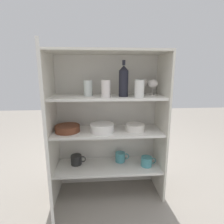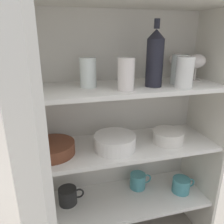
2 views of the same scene
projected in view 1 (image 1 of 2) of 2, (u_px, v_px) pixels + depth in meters
ground_plane at (109, 204)px, 1.50m from camera, size 8.00×8.00×0.00m
cupboard_back_panel at (107, 123)px, 1.68m from camera, size 0.96×0.02×1.25m
cupboard_side_left at (52, 130)px, 1.48m from camera, size 0.02×0.35×1.25m
cupboard_side_right at (161, 127)px, 1.55m from camera, size 0.02×0.35×1.25m
cupboard_top_panel at (107, 52)px, 1.38m from camera, size 0.96×0.35×0.02m
shelf_board_lower at (108, 166)px, 1.60m from camera, size 0.93×0.32×0.02m
shelf_board_middle at (108, 132)px, 1.52m from camera, size 0.93×0.32×0.02m
shelf_board_upper at (108, 97)px, 1.46m from camera, size 0.93×0.32×0.02m
cupboard_door at (46, 150)px, 1.09m from camera, size 0.17×0.46×1.25m
tumbler_glass_0 at (88, 88)px, 1.45m from camera, size 0.07×0.07×0.13m
tumbler_glass_1 at (140, 88)px, 1.44m from camera, size 0.07×0.07×0.14m
tumbler_glass_2 at (106, 89)px, 1.36m from camera, size 0.07×0.07×0.13m
tumbler_glass_3 at (139, 89)px, 1.35m from camera, size 0.08×0.08×0.13m
wine_glass_0 at (153, 84)px, 1.48m from camera, size 0.09×0.09×0.14m
wine_glass_1 at (143, 83)px, 1.55m from camera, size 0.09×0.09×0.13m
wine_bottle at (124, 81)px, 1.39m from camera, size 0.08×0.08×0.29m
plate_stack_white at (102, 128)px, 1.48m from camera, size 0.20×0.20×0.07m
mixing_bowl_large at (68, 128)px, 1.48m from camera, size 0.21×0.21×0.06m
serving_bowl_small at (135, 127)px, 1.50m from camera, size 0.16×0.16×0.06m
coffee_mug_primary at (147, 161)px, 1.58m from camera, size 0.14×0.10×0.09m
coffee_mug_extra_1 at (76, 160)px, 1.61m from camera, size 0.14×0.10×0.09m
coffee_mug_extra_2 at (120, 157)px, 1.66m from camera, size 0.13×0.09×0.09m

